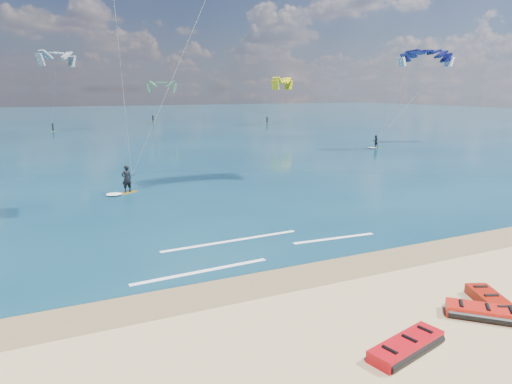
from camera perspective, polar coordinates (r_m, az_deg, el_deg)
ground at (r=53.12m, az=-15.25°, el=4.30°), size 320.00×320.00×0.00m
wet_sand_strip at (r=18.67m, az=4.61°, el=-10.56°), size 320.00×2.40×0.01m
sea at (r=116.46m, az=-20.63°, el=8.31°), size 320.00×200.00×0.04m
packed_kite_left at (r=14.54m, az=18.24°, el=-18.45°), size 3.08×1.81×0.42m
packed_kite_mid at (r=17.34m, az=26.49°, el=-13.86°), size 2.67×2.61×0.44m
packed_kite_right at (r=18.24m, az=27.41°, el=-12.63°), size 2.06×2.85×0.43m
kitesurfer_main at (r=30.57m, az=-13.58°, el=17.40°), size 9.78×7.92×19.32m
kitesurfer_far at (r=61.23m, az=17.89°, el=11.82°), size 10.84×4.59×13.23m
shoreline_foam at (r=21.55m, az=-0.65°, el=-7.15°), size 12.60×3.63×0.01m
distant_kites at (r=87.33m, az=-16.57°, el=10.98°), size 64.44×32.74×13.23m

